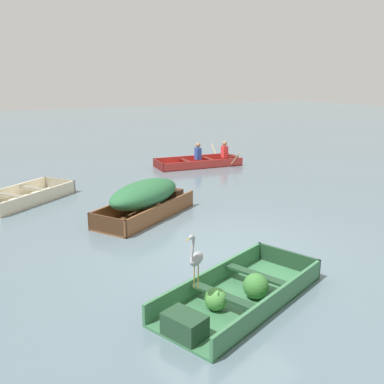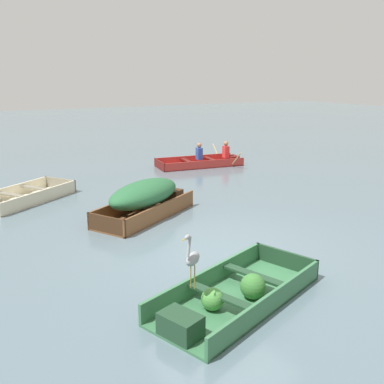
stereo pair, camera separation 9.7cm
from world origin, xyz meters
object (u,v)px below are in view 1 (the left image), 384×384
(skiff_cream_near_moored, at_px, (21,198))
(heron_on_dinghy, at_px, (196,257))
(rowboat_red_with_crew, at_px, (203,161))
(dinghy_green_foreground, at_px, (237,296))
(skiff_wooden_brown_mid_moored, at_px, (145,197))

(skiff_cream_near_moored, xyz_separation_m, heron_on_dinghy, (1.16, -7.16, 0.77))
(rowboat_red_with_crew, xyz_separation_m, heron_on_dinghy, (-5.61, -8.95, 0.73))
(skiff_cream_near_moored, relative_size, heron_on_dinghy, 3.39)
(skiff_cream_near_moored, distance_m, rowboat_red_with_crew, 7.00)
(dinghy_green_foreground, relative_size, rowboat_red_with_crew, 0.95)
(heron_on_dinghy, bearing_deg, skiff_wooden_brown_mid_moored, 74.50)
(skiff_wooden_brown_mid_moored, height_order, rowboat_red_with_crew, rowboat_red_with_crew)
(skiff_cream_near_moored, bearing_deg, heron_on_dinghy, -80.82)
(dinghy_green_foreground, bearing_deg, rowboat_red_with_crew, 61.24)
(dinghy_green_foreground, xyz_separation_m, rowboat_red_with_crew, (4.92, 8.96, 0.03))
(dinghy_green_foreground, bearing_deg, heron_on_dinghy, 179.00)
(skiff_cream_near_moored, bearing_deg, rowboat_red_with_crew, 14.81)
(skiff_cream_near_moored, relative_size, rowboat_red_with_crew, 0.86)
(rowboat_red_with_crew, bearing_deg, dinghy_green_foreground, -118.76)
(rowboat_red_with_crew, bearing_deg, skiff_cream_near_moored, -165.19)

